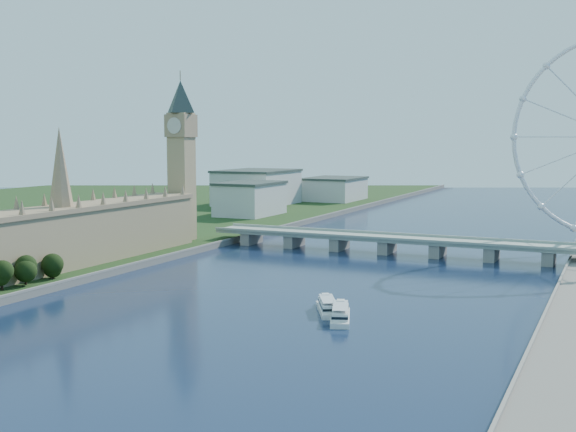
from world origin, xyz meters
The scene contains 6 objects.
parliament_range centered at (-128.00, 170.00, 18.48)m, with size 24.00×200.00×70.00m.
big_ben centered at (-128.00, 278.00, 66.57)m, with size 20.02×20.02×110.00m.
westminster_bridge centered at (0.00, 300.00, 6.63)m, with size 220.00×22.00×9.50m.
city_skyline centered at (39.22, 560.08, 16.96)m, with size 505.00×280.00×32.00m.
tour_boat_near centered at (22.67, 148.80, 0.00)m, with size 6.93×27.27×6.00m, color silver, non-canonical shape.
tour_boat_far centered at (31.50, 139.31, 0.00)m, with size 7.20×28.24×6.23m, color silver, non-canonical shape.
Camera 1 is at (123.83, -105.31, 66.64)m, focal length 45.00 mm.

